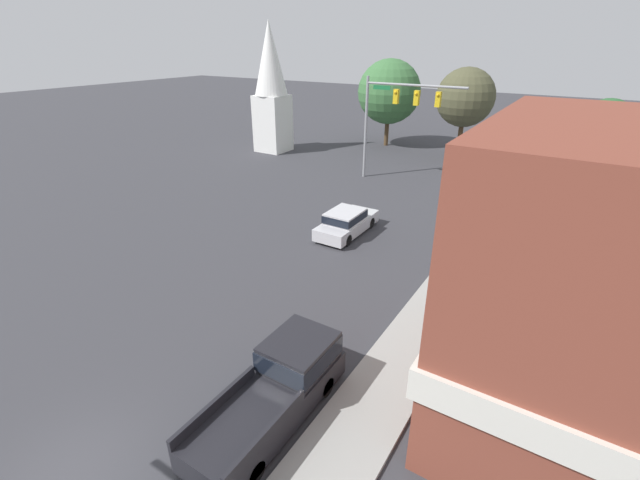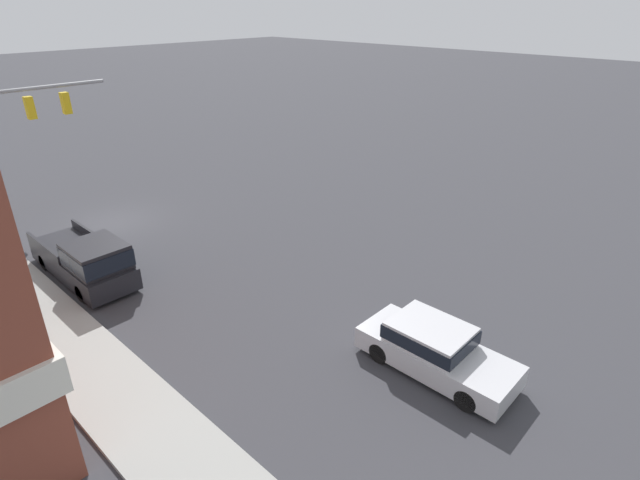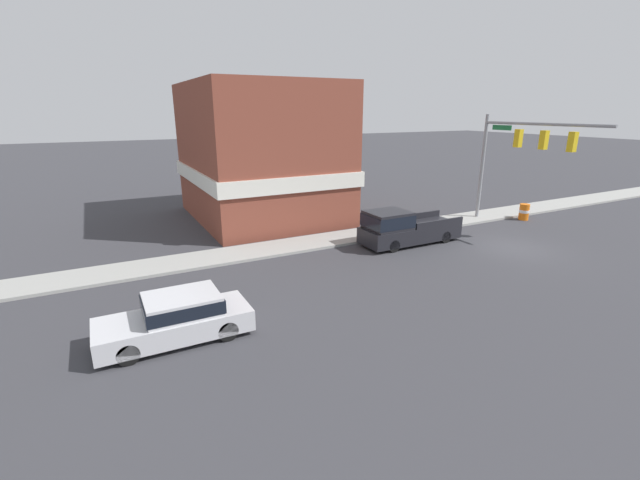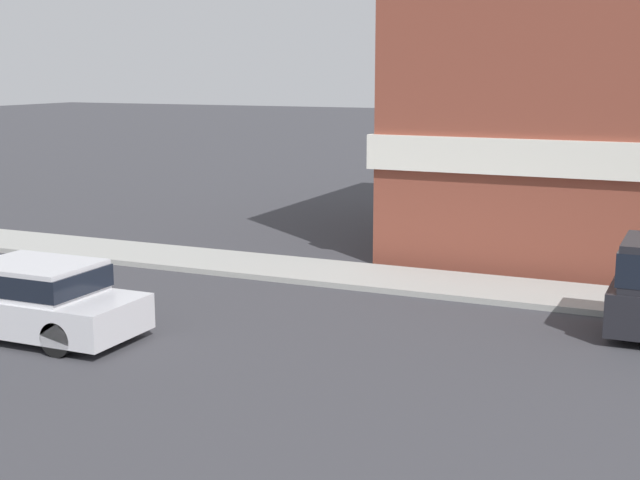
% 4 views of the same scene
% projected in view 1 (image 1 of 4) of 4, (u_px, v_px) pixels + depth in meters
% --- Properties ---
extents(ground_plane, '(200.00, 200.00, 0.00)m').
position_uv_depth(ground_plane, '(72.00, 476.00, 11.35)').
color(ground_plane, '#38383D').
extents(far_signal_assembly, '(7.78, 0.49, 7.96)m').
position_uv_depth(far_signal_assembly, '(397.00, 106.00, 32.37)').
color(far_signal_assembly, gray).
rests_on(far_signal_assembly, ground).
extents(car_lead, '(1.90, 4.75, 1.49)m').
position_uv_depth(car_lead, '(346.00, 222.00, 25.15)').
color(car_lead, black).
rests_on(car_lead, ground).
extents(pickup_truck_parked, '(1.97, 5.74, 1.96)m').
position_uv_depth(pickup_truck_parked, '(281.00, 384.00, 13.08)').
color(pickup_truck_parked, black).
rests_on(pickup_truck_parked, ground).
extents(church_steeple, '(3.24, 3.24, 12.24)m').
position_uv_depth(church_steeple, '(271.00, 85.00, 41.75)').
color(church_steeple, white).
rests_on(church_steeple, ground).
extents(backdrop_tree_left_far, '(6.49, 6.49, 8.79)m').
position_uv_depth(backdrop_tree_left_far, '(389.00, 92.00, 44.34)').
color(backdrop_tree_left_far, '#4C3823').
rests_on(backdrop_tree_left_far, ground).
extents(backdrop_tree_left_mid, '(5.24, 5.24, 8.33)m').
position_uv_depth(backdrop_tree_left_mid, '(465.00, 98.00, 38.83)').
color(backdrop_tree_left_mid, '#4C3823').
rests_on(backdrop_tree_left_mid, ground).
extents(backdrop_tree_center, '(4.12, 4.12, 6.22)m').
position_uv_depth(backdrop_tree_center, '(606.00, 124.00, 35.22)').
color(backdrop_tree_center, '#4C3823').
rests_on(backdrop_tree_center, ground).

